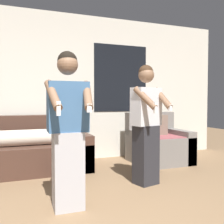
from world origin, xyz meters
TOP-DOWN VIEW (x-y plane):
  - wall_back at (0.02, 3.02)m, footprint 6.94×0.07m
  - couch at (-0.55, 2.52)m, footprint 2.09×0.93m
  - armchair at (1.79, 2.31)m, footprint 0.95×0.89m
  - person_left at (-0.14, 0.83)m, footprint 0.47×0.46m
  - person_right at (0.98, 1.27)m, footprint 0.46×0.52m

SIDE VIEW (x-z plane):
  - couch at x=-0.55m, z-range -0.13..0.74m
  - armchair at x=1.79m, z-range -0.13..0.76m
  - person_right at x=0.98m, z-range 0.01..1.59m
  - person_left at x=-0.14m, z-range 0.01..1.62m
  - wall_back at x=0.02m, z-range 0.00..2.70m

